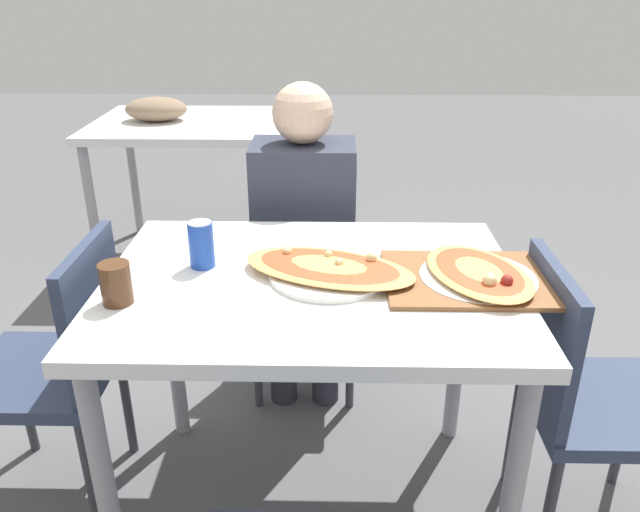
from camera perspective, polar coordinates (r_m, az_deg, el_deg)
ground_plane at (r=2.06m, az=-0.67°, el=-21.74°), size 14.00×14.00×0.00m
dining_table at (r=1.64m, az=-0.79°, el=-4.86°), size 1.06×0.78×0.78m
chair_far_seated at (r=2.37m, az=-1.33°, el=-0.72°), size 0.40×0.40×0.84m
chair_side_left at (r=1.95m, az=-22.66°, el=-8.79°), size 0.40×0.40×0.84m
chair_side_right at (r=1.83m, az=22.90°, el=-11.21°), size 0.40×0.40×0.84m
person_seated at (r=2.19m, az=-1.50°, el=2.97°), size 0.35×0.27×1.17m
pizza_main at (r=1.60m, az=0.82°, el=-1.21°), size 0.50×0.36×0.05m
soda_can at (r=1.66m, az=-10.80°, el=1.04°), size 0.07×0.07×0.12m
drink_glass at (r=1.53m, az=-18.16°, el=-2.40°), size 0.07×0.07×0.10m
serving_tray at (r=1.62m, az=13.08°, el=-2.03°), size 0.40×0.32×0.01m
pizza_second at (r=1.62m, az=14.30°, el=-1.65°), size 0.33×0.40×0.06m
background_table at (r=3.43m, az=-11.57°, el=11.03°), size 1.10×0.80×0.90m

